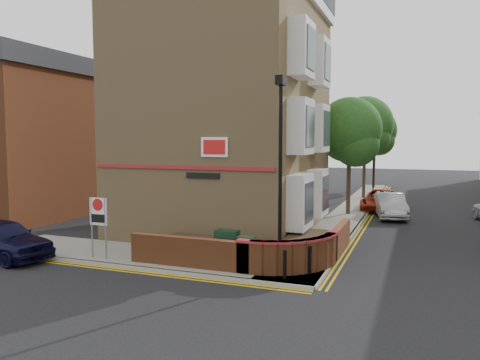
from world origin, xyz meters
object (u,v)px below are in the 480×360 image
at_px(zone_sign, 98,216).
at_px(utility_cabinet_large, 227,247).
at_px(lamppost, 280,173).
at_px(navy_hatchback, 2,239).
at_px(silver_car_near, 390,206).

bearing_deg(zone_sign, utility_cabinet_large, 9.69).
xyz_separation_m(lamppost, navy_hatchback, (-10.20, -1.70, -2.61)).
xyz_separation_m(utility_cabinet_large, navy_hatchback, (-8.30, -1.80, 0.02)).
bearing_deg(zone_sign, lamppost, 6.07).
distance_m(utility_cabinet_large, navy_hatchback, 8.49).
bearing_deg(silver_car_near, navy_hatchback, -142.22).
bearing_deg(lamppost, zone_sign, -173.93).
bearing_deg(utility_cabinet_large, zone_sign, -170.31).
bearing_deg(navy_hatchback, lamppost, -72.37).
bearing_deg(utility_cabinet_large, navy_hatchback, -167.77).
height_order(lamppost, utility_cabinet_large, lamppost).
bearing_deg(utility_cabinet_large, silver_car_near, 70.22).
distance_m(lamppost, zone_sign, 6.85).
relative_size(lamppost, utility_cabinet_large, 5.25).
relative_size(zone_sign, navy_hatchback, 0.51).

